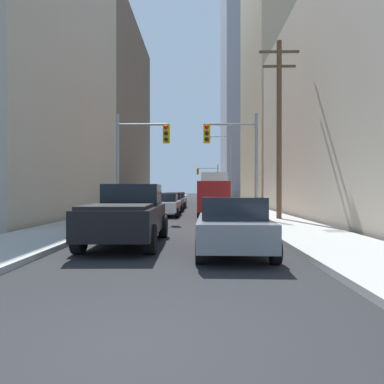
{
  "coord_description": "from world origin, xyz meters",
  "views": [
    {
      "loc": [
        0.66,
        -3.63,
        1.7
      ],
      "look_at": [
        0.0,
        33.61,
        1.53
      ],
      "focal_mm": 34.34,
      "sensor_mm": 36.0,
      "label": 1
    }
  ],
  "objects_px": {
    "sedan_silver": "(176,200)",
    "sedan_white": "(165,204)",
    "traffic_signal_far_right": "(209,176)",
    "sedan_maroon": "(205,197)",
    "traffic_signal_near_right": "(234,149)",
    "city_bus": "(214,188)",
    "cargo_van_red": "(213,197)",
    "sedan_blue": "(171,202)",
    "sedan_grey": "(232,225)",
    "pickup_truck_black": "(128,214)",
    "traffic_signal_near_left": "(140,149)"
  },
  "relations": [
    {
      "from": "sedan_silver",
      "to": "sedan_white",
      "type": "bearing_deg",
      "value": -90.13
    },
    {
      "from": "sedan_silver",
      "to": "traffic_signal_far_right",
      "type": "bearing_deg",
      "value": 81.68
    },
    {
      "from": "sedan_silver",
      "to": "sedan_maroon",
      "type": "height_order",
      "value": "same"
    },
    {
      "from": "sedan_maroon",
      "to": "traffic_signal_near_right",
      "type": "relative_size",
      "value": 0.7
    },
    {
      "from": "city_bus",
      "to": "cargo_van_red",
      "type": "bearing_deg",
      "value": -92.48
    },
    {
      "from": "cargo_van_red",
      "to": "sedan_silver",
      "type": "xyz_separation_m",
      "value": [
        -3.16,
        10.6,
        -0.52
      ]
    },
    {
      "from": "sedan_blue",
      "to": "traffic_signal_near_right",
      "type": "bearing_deg",
      "value": -64.74
    },
    {
      "from": "traffic_signal_near_right",
      "to": "city_bus",
      "type": "bearing_deg",
      "value": 90.9
    },
    {
      "from": "sedan_silver",
      "to": "traffic_signal_near_right",
      "type": "relative_size",
      "value": 0.71
    },
    {
      "from": "sedan_white",
      "to": "sedan_grey",
      "type": "bearing_deg",
      "value": -77.7
    },
    {
      "from": "cargo_van_red",
      "to": "sedan_silver",
      "type": "bearing_deg",
      "value": 106.58
    },
    {
      "from": "sedan_blue",
      "to": "sedan_maroon",
      "type": "distance_m",
      "value": 24.54
    },
    {
      "from": "city_bus",
      "to": "pickup_truck_black",
      "type": "bearing_deg",
      "value": -97.83
    },
    {
      "from": "sedan_blue",
      "to": "traffic_signal_far_right",
      "type": "relative_size",
      "value": 0.71
    },
    {
      "from": "sedan_white",
      "to": "sedan_maroon",
      "type": "xyz_separation_m",
      "value": [
        3.22,
        29.72,
        0.0
      ]
    },
    {
      "from": "traffic_signal_far_right",
      "to": "sedan_silver",
      "type": "bearing_deg",
      "value": -98.32
    },
    {
      "from": "pickup_truck_black",
      "to": "cargo_van_red",
      "type": "relative_size",
      "value": 1.03
    },
    {
      "from": "traffic_signal_near_left",
      "to": "traffic_signal_near_right",
      "type": "bearing_deg",
      "value": 0.0
    },
    {
      "from": "sedan_grey",
      "to": "sedan_silver",
      "type": "height_order",
      "value": "same"
    },
    {
      "from": "traffic_signal_near_right",
      "to": "sedan_maroon",
      "type": "bearing_deg",
      "value": 91.63
    },
    {
      "from": "city_bus",
      "to": "sedan_blue",
      "type": "height_order",
      "value": "city_bus"
    },
    {
      "from": "sedan_grey",
      "to": "sedan_blue",
      "type": "distance_m",
      "value": 19.84
    },
    {
      "from": "sedan_silver",
      "to": "sedan_maroon",
      "type": "relative_size",
      "value": 1.01
    },
    {
      "from": "sedan_white",
      "to": "traffic_signal_far_right",
      "type": "bearing_deg",
      "value": 84.06
    },
    {
      "from": "traffic_signal_far_right",
      "to": "sedan_grey",
      "type": "bearing_deg",
      "value": -90.88
    },
    {
      "from": "sedan_maroon",
      "to": "cargo_van_red",
      "type": "bearing_deg",
      "value": -90.07
    },
    {
      "from": "cargo_van_red",
      "to": "traffic_signal_far_right",
      "type": "relative_size",
      "value": 0.88
    },
    {
      "from": "traffic_signal_near_left",
      "to": "traffic_signal_far_right",
      "type": "relative_size",
      "value": 1.0
    },
    {
      "from": "cargo_van_red",
      "to": "sedan_white",
      "type": "bearing_deg",
      "value": -173.66
    },
    {
      "from": "cargo_van_red",
      "to": "sedan_white",
      "type": "relative_size",
      "value": 1.24
    },
    {
      "from": "city_bus",
      "to": "sedan_grey",
      "type": "bearing_deg",
      "value": -91.44
    },
    {
      "from": "sedan_grey",
      "to": "sedan_maroon",
      "type": "xyz_separation_m",
      "value": [
        0.12,
        43.92,
        0.0
      ]
    },
    {
      "from": "sedan_blue",
      "to": "sedan_maroon",
      "type": "bearing_deg",
      "value": 82.46
    },
    {
      "from": "sedan_grey",
      "to": "traffic_signal_near_left",
      "type": "bearing_deg",
      "value": 111.28
    },
    {
      "from": "cargo_van_red",
      "to": "sedan_maroon",
      "type": "height_order",
      "value": "cargo_van_red"
    },
    {
      "from": "pickup_truck_black",
      "to": "traffic_signal_near_right",
      "type": "relative_size",
      "value": 0.91
    },
    {
      "from": "pickup_truck_black",
      "to": "sedan_silver",
      "type": "height_order",
      "value": "pickup_truck_black"
    },
    {
      "from": "sedan_blue",
      "to": "traffic_signal_near_right",
      "type": "relative_size",
      "value": 0.71
    },
    {
      "from": "sedan_silver",
      "to": "sedan_maroon",
      "type": "distance_m",
      "value": 19.03
    },
    {
      "from": "sedan_blue",
      "to": "city_bus",
      "type": "bearing_deg",
      "value": 69.83
    },
    {
      "from": "city_bus",
      "to": "sedan_silver",
      "type": "xyz_separation_m",
      "value": [
        -3.83,
        -4.94,
        -1.16
      ]
    },
    {
      "from": "sedan_blue",
      "to": "sedan_maroon",
      "type": "relative_size",
      "value": 1.0
    },
    {
      "from": "sedan_grey",
      "to": "sedan_blue",
      "type": "bearing_deg",
      "value": 98.99
    },
    {
      "from": "city_bus",
      "to": "sedan_maroon",
      "type": "height_order",
      "value": "city_bus"
    },
    {
      "from": "sedan_blue",
      "to": "traffic_signal_near_left",
      "type": "distance_m",
      "value": 9.46
    },
    {
      "from": "sedan_white",
      "to": "sedan_silver",
      "type": "distance_m",
      "value": 10.95
    },
    {
      "from": "city_bus",
      "to": "sedan_silver",
      "type": "relative_size",
      "value": 2.71
    },
    {
      "from": "sedan_grey",
      "to": "traffic_signal_far_right",
      "type": "xyz_separation_m",
      "value": [
        0.79,
        51.56,
        3.26
      ]
    },
    {
      "from": "city_bus",
      "to": "traffic_signal_near_left",
      "type": "bearing_deg",
      "value": -104.38
    },
    {
      "from": "traffic_signal_near_right",
      "to": "traffic_signal_far_right",
      "type": "distance_m",
      "value": 40.79
    }
  ]
}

